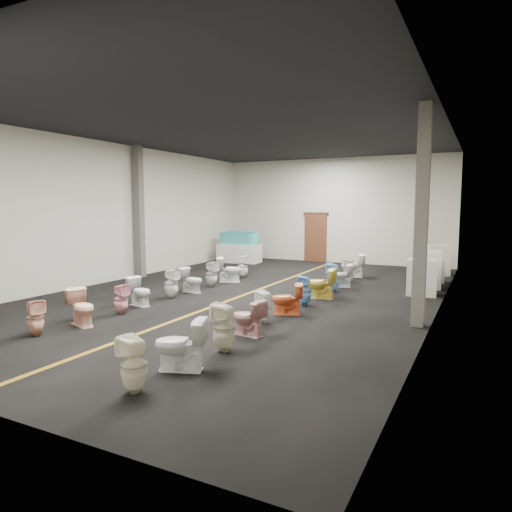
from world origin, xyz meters
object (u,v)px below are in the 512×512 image
object	(u,v)px
toilet_right_5	(287,299)
toilet_right_6	(305,291)
toilet_left_8	(230,270)
toilet_right_9	(341,275)
toilet_left_7	(212,274)
appliance_crate_d	(436,260)
toilet_left_2	(82,307)
toilet_right_2	(224,328)
toilet_left_5	(171,283)
toilet_right_4	(265,307)
toilet_left_1	(35,318)
toilet_right_11	(353,266)
appliance_crate_b	(427,269)
appliance_crate_c	(431,271)
toilet_right_3	(248,317)
toilet_left_9	(243,266)
toilet_right_1	(180,345)
display_table	(239,253)
toilet_right_10	(349,270)
bathtub	(239,238)
toilet_left_4	(140,292)
toilet_left_6	(192,280)
toilet_right_8	(333,277)
toilet_right_7	(321,283)
toilet_right_0	(134,365)
toilet_left_3	(121,299)
appliance_crate_a	(422,277)

from	to	relation	value
toilet_right_5	toilet_right_6	xyz separation A→B (m)	(0.02, 1.07, 0.02)
toilet_left_8	toilet_right_9	size ratio (longest dim) A/B	1.13
toilet_left_7	appliance_crate_d	bearing A→B (deg)	-38.48
toilet_left_2	toilet_right_2	size ratio (longest dim) A/B	0.91
toilet_left_5	toilet_right_4	bearing A→B (deg)	-114.49
toilet_left_1	toilet_right_11	distance (m)	10.39
appliance_crate_b	appliance_crate_c	xyz separation A→B (m)	(0.00, 1.06, -0.18)
toilet_right_4	toilet_left_5	bearing A→B (deg)	-88.05
appliance_crate_b	toilet_left_5	size ratio (longest dim) A/B	1.38
toilet_left_7	toilet_right_3	size ratio (longest dim) A/B	1.13
toilet_left_9	toilet_right_1	xyz separation A→B (m)	(3.41, -8.25, 0.01)
appliance_crate_b	display_table	bearing A→B (deg)	160.66
display_table	toilet_right_10	bearing A→B (deg)	-26.83
toilet_right_6	toilet_right_2	bearing A→B (deg)	-15.47
toilet_right_4	toilet_left_8	bearing A→B (deg)	-119.68
bathtub	toilet_left_5	xyz separation A→B (m)	(2.10, -7.59, -0.67)
appliance_crate_c	toilet_left_5	xyz separation A→B (m)	(-5.95, -5.82, 0.03)
toilet_left_5	bathtub	bearing A→B (deg)	11.33
toilet_left_4	toilet_right_11	xyz separation A→B (m)	(3.55, 6.82, 0.05)
toilet_right_3	toilet_right_5	world-z (taller)	toilet_right_5
display_table	toilet_right_1	world-z (taller)	toilet_right_1
toilet_left_6	toilet_right_8	bearing A→B (deg)	-58.14
toilet_left_9	toilet_right_2	world-z (taller)	toilet_right_2
toilet_left_5	toilet_right_3	world-z (taller)	toilet_left_5
toilet_right_11	bathtub	bearing A→B (deg)	-128.15
appliance_crate_c	toilet_right_5	world-z (taller)	appliance_crate_c
toilet_right_1	toilet_right_10	distance (m)	9.04
toilet_left_7	toilet_right_4	size ratio (longest dim) A/B	1.13
display_table	appliance_crate_b	bearing A→B (deg)	-19.34
toilet_right_7	toilet_right_11	bearing A→B (deg)	176.57
toilet_right_0	toilet_right_3	distance (m)	3.07
toilet_left_5	toilet_right_9	xyz separation A→B (m)	(3.60, 3.69, -0.05)
toilet_left_8	toilet_right_4	bearing A→B (deg)	-161.79
toilet_right_1	toilet_right_2	xyz separation A→B (m)	(0.13, 1.07, 0.02)
appliance_crate_b	toilet_right_10	size ratio (longest dim) A/B	1.46
toilet_right_8	toilet_left_3	bearing A→B (deg)	-44.22
toilet_right_6	toilet_right_7	distance (m)	0.99
appliance_crate_b	toilet_right_2	world-z (taller)	appliance_crate_b
toilet_right_8	appliance_crate_b	bearing A→B (deg)	121.87
appliance_crate_c	toilet_right_1	distance (m)	10.45
toilet_right_2	toilet_right_5	distance (m)	2.95
bathtub	toilet_left_1	distance (m)	11.84
toilet_left_4	toilet_left_6	distance (m)	2.03
display_table	toilet_left_2	xyz separation A→B (m)	(2.17, -10.70, -0.02)
toilet_right_9	toilet_right_3	bearing A→B (deg)	-12.39
toilet_left_4	toilet_right_9	xyz separation A→B (m)	(3.71, 4.80, 0.00)
appliance_crate_a	toilet_left_7	bearing A→B (deg)	-164.85
bathtub	toilet_left_6	distance (m)	7.05
toilet_right_8	toilet_right_11	xyz separation A→B (m)	(-0.18, 2.90, -0.02)
toilet_left_6	toilet_right_9	distance (m)	4.52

